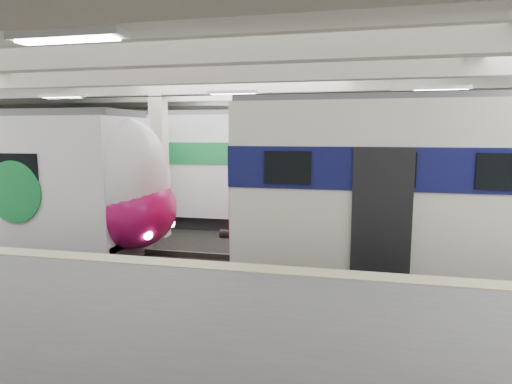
# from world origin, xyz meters

# --- Properties ---
(station_hall) EXTENTS (36.00, 24.00, 5.75)m
(station_hall) POSITION_xyz_m (0.00, -1.74, 3.24)
(station_hall) COLOR black
(station_hall) RESTS_ON ground
(far_train) EXTENTS (14.35, 2.97, 4.56)m
(far_train) POSITION_xyz_m (-4.02, 5.50, 2.36)
(far_train) COLOR white
(far_train) RESTS_ON ground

